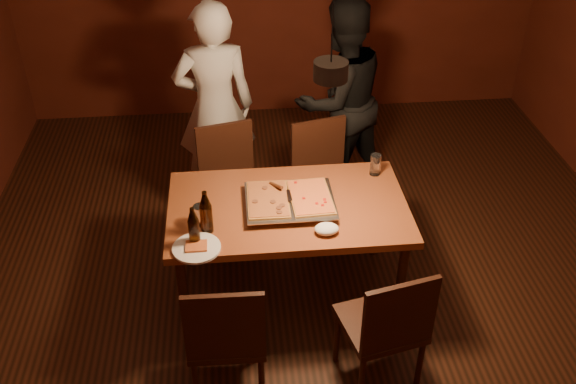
{
  "coord_description": "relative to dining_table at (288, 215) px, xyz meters",
  "views": [
    {
      "loc": [
        -0.51,
        -3.01,
        3.1
      ],
      "look_at": [
        -0.2,
        0.23,
        0.85
      ],
      "focal_mm": 40.0,
      "sensor_mm": 36.0,
      "label": 1
    }
  ],
  "objects": [
    {
      "name": "room_shell",
      "position": [
        0.2,
        -0.23,
        0.72
      ],
      "size": [
        6.0,
        6.0,
        6.0
      ],
      "color": "#3D1C10",
      "rests_on": "ground"
    },
    {
      "name": "dining_table",
      "position": [
        0.0,
        0.0,
        0.0
      ],
      "size": [
        1.5,
        0.9,
        0.75
      ],
      "color": "#964A26",
      "rests_on": "floor"
    },
    {
      "name": "chair_far_left",
      "position": [
        -0.36,
        0.73,
        -0.14
      ],
      "size": [
        0.51,
        0.51,
        0.49
      ],
      "rotation": [
        0.0,
        0.0,
        3.38
      ],
      "color": "#38190F",
      "rests_on": "floor"
    },
    {
      "name": "chair_far_right",
      "position": [
        0.33,
        0.72,
        -0.14
      ],
      "size": [
        0.51,
        0.51,
        0.49
      ],
      "rotation": [
        0.0,
        0.0,
        3.39
      ],
      "color": "#38190F",
      "rests_on": "floor"
    },
    {
      "name": "chair_near_left",
      "position": [
        -0.41,
        -0.82,
        -0.14
      ],
      "size": [
        0.43,
        0.43,
        0.49
      ],
      "rotation": [
        0.0,
        0.0,
        -0.02
      ],
      "color": "#38190F",
      "rests_on": "floor"
    },
    {
      "name": "chair_near_right",
      "position": [
        0.47,
        -0.83,
        -0.14
      ],
      "size": [
        0.5,
        0.5,
        0.49
      ],
      "rotation": [
        0.0,
        0.0,
        0.23
      ],
      "color": "#38190F",
      "rests_on": "floor"
    },
    {
      "name": "pizza_tray",
      "position": [
        0.01,
        -0.01,
        0.1
      ],
      "size": [
        0.58,
        0.49,
        0.05
      ],
      "primitive_type": "cube",
      "rotation": [
        0.0,
        0.0,
        -0.07
      ],
      "color": "silver",
      "rests_on": "dining_table"
    },
    {
      "name": "pizza_meat",
      "position": [
        -0.12,
        -0.01,
        0.13
      ],
      "size": [
        0.26,
        0.41,
        0.02
      ],
      "primitive_type": "cube",
      "rotation": [
        0.0,
        0.0,
        -0.01
      ],
      "color": "maroon",
      "rests_on": "pizza_tray"
    },
    {
      "name": "pizza_cheese",
      "position": [
        0.14,
        -0.0,
        0.13
      ],
      "size": [
        0.27,
        0.41,
        0.02
      ],
      "primitive_type": "cube",
      "rotation": [
        0.0,
        0.0,
        0.05
      ],
      "color": "gold",
      "rests_on": "pizza_tray"
    },
    {
      "name": "spatula",
      "position": [
        0.0,
        0.01,
        0.14
      ],
      "size": [
        0.21,
        0.25,
        0.04
      ],
      "primitive_type": null,
      "rotation": [
        0.0,
        0.0,
        0.59
      ],
      "color": "silver",
      "rests_on": "pizza_tray"
    },
    {
      "name": "beer_bottle_a",
      "position": [
        -0.57,
        -0.32,
        0.2
      ],
      "size": [
        0.07,
        0.07,
        0.25
      ],
      "color": "black",
      "rests_on": "dining_table"
    },
    {
      "name": "beer_bottle_b",
      "position": [
        -0.5,
        -0.21,
        0.21
      ],
      "size": [
        0.07,
        0.07,
        0.28
      ],
      "color": "black",
      "rests_on": "dining_table"
    },
    {
      "name": "water_glass_left",
      "position": [
        -0.54,
        -0.13,
        0.14
      ],
      "size": [
        0.08,
        0.08,
        0.13
      ],
      "primitive_type": "cylinder",
      "color": "silver",
      "rests_on": "dining_table"
    },
    {
      "name": "water_glass_right",
      "position": [
        0.62,
        0.3,
        0.15
      ],
      "size": [
        0.07,
        0.07,
        0.15
      ],
      "primitive_type": "cylinder",
      "color": "silver",
      "rests_on": "dining_table"
    },
    {
      "name": "plate_slice",
      "position": [
        -0.56,
        -0.38,
        0.08
      ],
      "size": [
        0.28,
        0.28,
        0.03
      ],
      "color": "white",
      "rests_on": "dining_table"
    },
    {
      "name": "napkin",
      "position": [
        0.2,
        -0.3,
        0.1
      ],
      "size": [
        0.15,
        0.11,
        0.06
      ],
      "primitive_type": "ellipsoid",
      "color": "white",
      "rests_on": "dining_table"
    },
    {
      "name": "diner_white",
      "position": [
        -0.45,
        1.2,
        0.16
      ],
      "size": [
        0.65,
        0.46,
        1.68
      ],
      "primitive_type": "imported",
      "rotation": [
        0.0,
        0.0,
        3.23
      ],
      "color": "silver",
      "rests_on": "floor"
    },
    {
      "name": "diner_dark",
      "position": [
        0.54,
        1.29,
        0.14
      ],
      "size": [
        0.98,
        0.89,
        1.63
      ],
      "primitive_type": "imported",
      "rotation": [
        0.0,
        0.0,
        3.57
      ],
      "color": "black",
      "rests_on": "floor"
    },
    {
      "name": "pendant_lamp",
      "position": [
        0.2,
        -0.23,
        1.08
      ],
      "size": [
        0.18,
        0.18,
        1.1
      ],
      "color": "black",
      "rests_on": "ceiling"
    }
  ]
}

